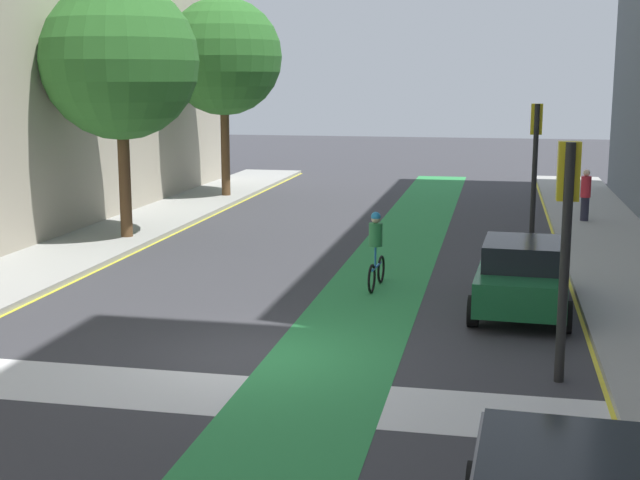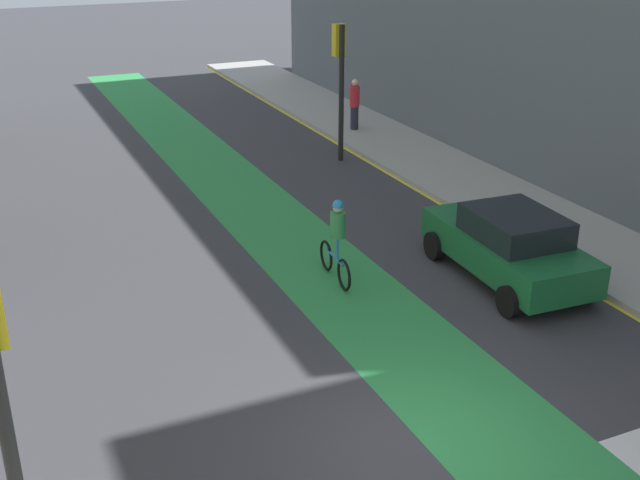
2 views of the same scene
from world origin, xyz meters
The scene contains 6 objects.
ground_plane centered at (0.00, 0.00, 0.00)m, with size 120.00×120.00×0.00m, color #38383D.
bike_lane_paint centered at (1.38, 0.00, 0.00)m, with size 2.40×60.00×0.01m, color #2D8C47.
traffic_signal_far_right centered at (5.27, 13.41, 2.92)m, with size 0.35×0.52×4.16m.
car_green_right_far centered at (4.74, 4.07, 0.80)m, with size 2.19×4.28×1.57m.
cyclist_in_lane centered at (1.40, 5.49, 0.97)m, with size 0.32×1.73×1.86m.
pedestrian_sidewalk_right_a centered at (7.09, 15.97, 1.05)m, with size 0.34×0.34×1.75m.
Camera 2 is at (-5.20, -8.22, 7.37)m, focal length 44.49 mm.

